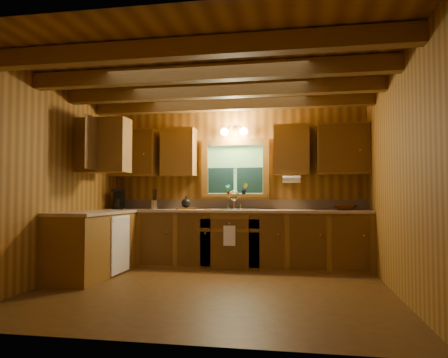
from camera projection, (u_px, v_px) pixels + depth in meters
room at (213, 180)px, 5.08m from camera, size 4.20×4.20×4.20m
ceiling_beams at (213, 83)px, 5.13m from camera, size 4.20×2.54×0.18m
base_cabinets at (197, 241)px, 6.39m from camera, size 4.20×2.22×0.86m
countertop at (199, 211)px, 6.41m from camera, size 4.20×2.24×0.04m
backsplash at (235, 204)px, 6.92m from camera, size 4.20×0.02×0.16m
dishwasher_panel at (120, 244)px, 5.96m from camera, size 0.02×0.60×0.80m
upper_cabinets at (195, 150)px, 6.60m from camera, size 4.19×1.77×0.78m
window at (235, 171)px, 6.93m from camera, size 1.12×0.08×1.00m
window_sill at (235, 196)px, 6.86m from camera, size 1.06×0.14×0.04m
wall_sconce at (234, 131)px, 6.83m from camera, size 0.45×0.21×0.17m
paper_towel_roll at (292, 179)px, 6.43m from camera, size 0.27×0.11×0.11m
dish_towel at (229, 236)px, 6.29m from camera, size 0.18×0.01×0.30m
sink at (233, 212)px, 6.64m from camera, size 0.82×0.48×0.43m
coffee_maker at (118, 199)px, 6.94m from camera, size 0.19×0.24×0.33m
utensil_crock at (154, 204)px, 6.87m from camera, size 0.12×0.12×0.33m
cutting_board at (186, 209)px, 6.77m from camera, size 0.36×0.31×0.03m
teakettle at (186, 203)px, 6.77m from camera, size 0.15×0.15×0.19m
wicker_basket at (345, 207)px, 6.39m from camera, size 0.45×0.45×0.09m
potted_plant_left at (228, 189)px, 6.86m from camera, size 0.10×0.07×0.17m
potted_plant_right at (244, 189)px, 6.83m from camera, size 0.11×0.10×0.18m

